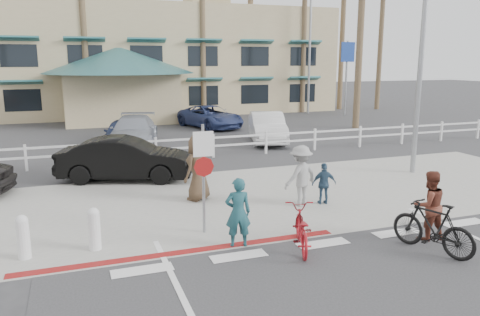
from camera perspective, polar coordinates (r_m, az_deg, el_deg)
name	(u,v)px	position (r m, az deg, el deg)	size (l,w,h in m)	color
ground	(337,254)	(10.31, 11.75, -11.44)	(140.00, 140.00, 0.00)	#333335
bike_path	(399,299)	(8.84, 18.77, -15.94)	(12.00, 16.00, 0.01)	#333335
sidewalk_plaza	(258,197)	(14.09, 2.18, -4.75)	(22.00, 7.00, 0.01)	gray
cross_street	(218,168)	(17.74, -2.65, -1.28)	(40.00, 5.00, 0.01)	#333335
parking_lot	(169,133)	(26.81, -8.67, 3.08)	(50.00, 16.00, 0.01)	#333335
curb_red	(185,252)	(10.27, -6.68, -11.30)	(7.00, 0.25, 0.02)	maroon
rail_fence	(216,146)	(19.66, -3.00, 1.49)	(29.40, 0.16, 1.00)	silver
building	(159,40)	(39.68, -9.81, 14.03)	(28.00, 16.00, 11.30)	tan
sign_post	(203,173)	(10.89, -4.48, -1.89)	(0.50, 0.10, 2.90)	gray
bollard_0	(94,229)	(10.63, -17.34, -8.25)	(0.26, 0.26, 0.95)	silver
bollard_1	(23,237)	(10.69, -24.93, -8.74)	(0.26, 0.26, 0.95)	silver
streetlight_0	(422,46)	(17.80, 21.31, 12.58)	(0.60, 2.00, 9.00)	gray
streetlight_1	(310,50)	(36.29, 8.49, 12.87)	(0.60, 2.00, 9.50)	gray
info_sign	(346,77)	(35.58, 12.81, 9.59)	(1.20, 0.16, 5.60)	navy
palm_3	(83,13)	(33.16, -18.65, 16.40)	(4.00, 4.00, 14.00)	#1E4A1C
palm_4	(142,9)	(34.56, -11.80, 17.38)	(4.00, 4.00, 15.00)	#1E4A1C
palm_5	(202,24)	(34.33, -4.60, 15.95)	(4.00, 4.00, 13.00)	#1E4A1C
palm_7	(304,20)	(37.29, 7.84, 16.32)	(4.00, 4.00, 14.00)	#1E4A1C
palm_8	(343,16)	(40.16, 12.46, 16.55)	(4.00, 4.00, 15.00)	#1E4A1C
palm_9	(381,29)	(40.93, 16.85, 14.83)	(4.00, 4.00, 13.00)	#1E4A1C
palm_11	(362,7)	(29.05, 14.60, 17.36)	(4.00, 4.00, 14.00)	#1E4A1C
bike_red	(301,229)	(10.29, 7.45, -8.54)	(0.62, 1.77, 0.93)	maroon
rider_red	(238,212)	(10.24, -0.24, -6.66)	(0.57, 0.37, 1.56)	#1C4B54
bike_black	(433,227)	(10.82, 22.46, -7.80)	(0.53, 1.86, 1.12)	black
rider_black	(429,205)	(11.49, 22.03, -5.37)	(0.78, 0.61, 1.60)	brown
pedestrian_a	(301,176)	(13.20, 7.40, -2.15)	(1.11, 0.64, 1.72)	gray
pedestrian_child	(324,184)	(13.47, 10.21, -3.11)	(0.70, 0.29, 1.20)	navy
pedestrian_b	(198,168)	(13.60, -5.18, -1.23)	(0.94, 0.61, 1.92)	#433221
car_white_sedan	(126,159)	(16.34, -13.76, -0.12)	(1.56, 4.47, 1.47)	black
lot_car_1	(133,132)	(22.66, -12.86, 3.15)	(2.01, 4.94, 1.43)	gray
lot_car_2	(123,133)	(22.70, -14.05, 2.97)	(1.57, 3.90, 1.33)	#1E2A4C
lot_car_3	(267,127)	(23.39, 3.33, 3.75)	(1.57, 4.50, 1.48)	silver
lot_car_5	(210,117)	(28.42, -3.63, 5.03)	(2.20, 4.78, 1.33)	navy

